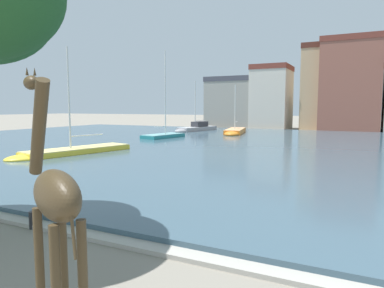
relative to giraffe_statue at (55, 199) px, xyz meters
The scene contains 12 objects.
harbor_water 26.33m from the giraffe_statue, 96.26° to the left, with size 77.22×45.11×0.27m, color #3D5666.
quay_edge_coping 4.83m from the giraffe_statue, 131.04° to the left, with size 77.22×0.50×0.12m, color #ADA89E.
giraffe_statue is the anchor object (origin of this frame).
sailboat_yellow 20.13m from the giraffe_statue, 135.14° to the left, with size 3.90×9.21×7.64m.
sailboat_grey 43.22m from the giraffe_statue, 112.72° to the left, with size 3.24×8.37×7.06m.
sailboat_teal 32.62m from the giraffe_statue, 117.28° to the left, with size 2.92×6.09×9.51m.
sailboat_orange 38.80m from the giraffe_statue, 105.07° to the left, with size 3.45×8.25×6.31m.
mooring_bollard 5.72m from the giraffe_statue, 144.43° to the left, with size 0.24×0.24×0.50m, color #232326.
townhouse_tall_gabled 55.28m from the giraffe_statue, 106.41° to the left, with size 8.69×6.46×8.56m.
townhouse_corner_house 53.77m from the giraffe_statue, 99.88° to the left, with size 5.77×7.01×10.15m.
townhouse_wide_warehouse 54.22m from the giraffe_statue, 92.00° to the left, with size 5.27×7.06×12.99m.
townhouse_narrow_midrow 51.85m from the giraffe_statue, 87.39° to the left, with size 8.08×6.98×13.28m.
Camera 1 is at (6.97, 0.15, 3.52)m, focal length 32.62 mm.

